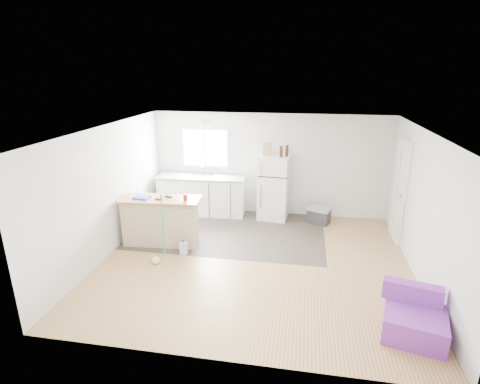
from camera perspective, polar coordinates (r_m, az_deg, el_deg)
name	(u,v)px	position (r m, az deg, el deg)	size (l,w,h in m)	color
room	(256,200)	(6.47, 2.38, -1.17)	(5.51, 5.01, 2.41)	olive
vinyl_zone	(229,231)	(8.17, -1.63, -5.92)	(4.05, 2.50, 0.00)	#2F2823
window	(205,148)	(9.03, -5.33, 6.70)	(1.18, 0.06, 0.98)	white
interior_door	(400,191)	(8.19, 23.14, 0.20)	(0.11, 0.92, 2.10)	white
ceiling_fixture	(204,121)	(7.58, -5.46, 10.69)	(0.30, 0.30, 0.07)	white
kitchen_cabinets	(202,194)	(9.03, -5.84, -0.38)	(2.13, 0.75, 1.22)	white
peninsula	(161,221)	(7.61, -12.01, -4.29)	(1.59, 0.71, 0.96)	#C6AF8F
refrigerator	(274,187)	(8.65, 5.15, 0.69)	(0.71, 0.69, 1.50)	white
cooler	(319,215)	(8.69, 11.91, -3.46)	(0.59, 0.50, 0.38)	#2D2D30
purple_seat	(414,319)	(5.66, 24.97, -17.15)	(0.91, 0.88, 0.62)	purple
cleaner_jug	(184,248)	(7.23, -8.60, -8.41)	(0.14, 0.11, 0.29)	silver
mop	(158,251)	(6.96, -12.41, -8.82)	(0.28, 0.37, 1.35)	green
red_cup	(185,197)	(7.22, -8.36, -0.79)	(0.08, 0.08, 0.12)	#BA170B
blue_tray	(142,197)	(7.51, -14.72, -0.80)	(0.30, 0.22, 0.04)	blue
tool_a	(168,197)	(7.45, -10.87, -0.69)	(0.14, 0.05, 0.03)	black
tool_b	(158,199)	(7.35, -12.43, -1.07)	(0.10, 0.04, 0.03)	black
cardboard_box	(268,149)	(8.42, 4.22, 6.56)	(0.20, 0.10, 0.30)	#A3865D
bottle_left	(281,152)	(8.30, 6.28, 6.15)	(0.07, 0.07, 0.25)	#341D09
bottle_right	(287,151)	(8.41, 7.17, 6.27)	(0.07, 0.07, 0.25)	#341D09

